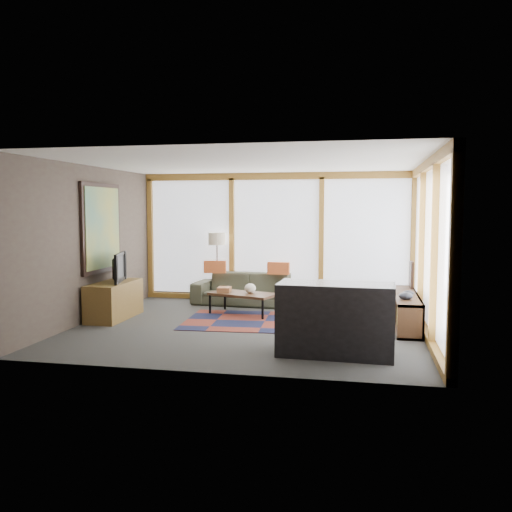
% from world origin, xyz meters
% --- Properties ---
extents(ground, '(5.50, 5.50, 0.00)m').
position_xyz_m(ground, '(0.00, 0.00, 0.00)').
color(ground, '#2E2E2C').
rests_on(ground, ground).
extents(room_envelope, '(5.52, 5.02, 2.62)m').
position_xyz_m(room_envelope, '(0.49, 0.56, 1.54)').
color(room_envelope, '#3F312C').
rests_on(room_envelope, ground).
extents(rug, '(2.74, 1.86, 0.01)m').
position_xyz_m(rug, '(0.15, 0.40, 0.01)').
color(rug, maroon).
rests_on(rug, ground).
extents(sofa, '(2.14, 0.94, 0.61)m').
position_xyz_m(sofa, '(-0.49, 1.95, 0.31)').
color(sofa, '#333626').
rests_on(sofa, ground).
extents(pillow_left, '(0.45, 0.19, 0.24)m').
position_xyz_m(pillow_left, '(-1.14, 1.92, 0.73)').
color(pillow_left, '#BA5226').
rests_on(pillow_left, sofa).
extents(pillow_right, '(0.43, 0.14, 0.24)m').
position_xyz_m(pillow_right, '(0.13, 1.96, 0.73)').
color(pillow_right, '#BA5226').
rests_on(pillow_right, sofa).
extents(floor_lamp, '(0.35, 0.35, 1.40)m').
position_xyz_m(floor_lamp, '(-1.16, 2.15, 0.70)').
color(floor_lamp, '#302119').
rests_on(floor_lamp, ground).
extents(coffee_table, '(1.28, 0.90, 0.38)m').
position_xyz_m(coffee_table, '(-0.35, 0.95, 0.19)').
color(coffee_table, black).
rests_on(coffee_table, ground).
extents(book_stack, '(0.24, 0.29, 0.09)m').
position_xyz_m(book_stack, '(-0.70, 0.98, 0.43)').
color(book_stack, brown).
rests_on(book_stack, coffee_table).
extents(vase, '(0.23, 0.23, 0.18)m').
position_xyz_m(vase, '(-0.21, 0.94, 0.47)').
color(vase, beige).
rests_on(vase, coffee_table).
extents(bookshelf, '(0.38, 2.07, 0.52)m').
position_xyz_m(bookshelf, '(2.43, 0.54, 0.26)').
color(bookshelf, black).
rests_on(bookshelf, ground).
extents(bowl_a, '(0.24, 0.24, 0.11)m').
position_xyz_m(bowl_a, '(2.39, 0.00, 0.57)').
color(bowl_a, black).
rests_on(bowl_a, bookshelf).
extents(bowl_b, '(0.19, 0.19, 0.09)m').
position_xyz_m(bowl_b, '(2.45, 0.36, 0.56)').
color(bowl_b, black).
rests_on(bowl_b, bookshelf).
extents(shelf_picture, '(0.05, 0.35, 0.46)m').
position_xyz_m(shelf_picture, '(2.56, 1.27, 0.75)').
color(shelf_picture, black).
rests_on(shelf_picture, bookshelf).
extents(tv_console, '(0.52, 1.26, 0.63)m').
position_xyz_m(tv_console, '(-2.44, 0.17, 0.31)').
color(tv_console, brown).
rests_on(tv_console, ground).
extents(television, '(0.33, 0.87, 0.50)m').
position_xyz_m(television, '(-2.42, 0.20, 0.88)').
color(television, black).
rests_on(television, tv_console).
extents(bar_counter, '(1.50, 0.75, 0.93)m').
position_xyz_m(bar_counter, '(1.42, -1.42, 0.47)').
color(bar_counter, black).
rests_on(bar_counter, ground).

